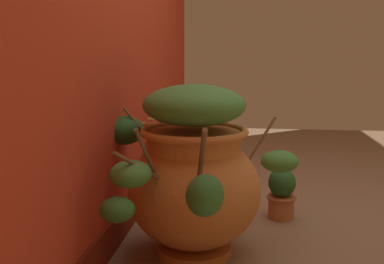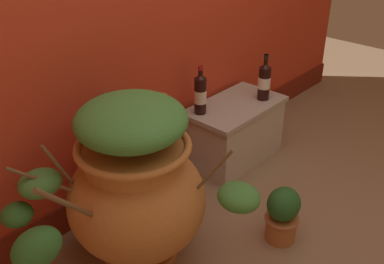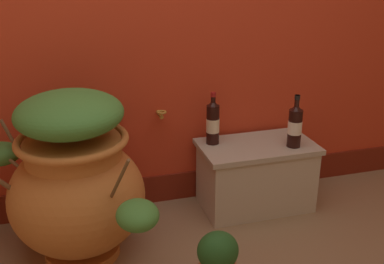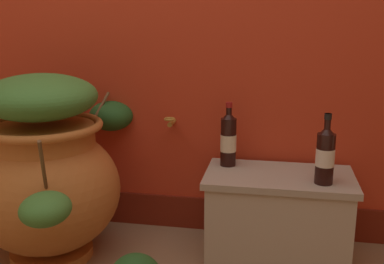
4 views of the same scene
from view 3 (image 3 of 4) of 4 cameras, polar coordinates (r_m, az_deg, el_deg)
name	(u,v)px [view 3 (image 3 of 4)]	position (r m, az deg, el deg)	size (l,w,h in m)	color
terracotta_urn	(74,180)	(2.39, -14.00, -5.64)	(1.01, 1.05, 0.87)	#C17033
stone_ledge	(256,173)	(2.87, 7.71, -4.94)	(0.68, 0.39, 0.41)	beige
wine_bottle_left	(213,121)	(2.73, 2.53, 1.29)	(0.08, 0.08, 0.31)	black
wine_bottle_middle	(295,125)	(2.75, 12.32, 0.88)	(0.08, 0.08, 0.31)	black
potted_shrub	(218,263)	(2.20, 3.10, -15.46)	(0.19, 0.18, 0.32)	#B26638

